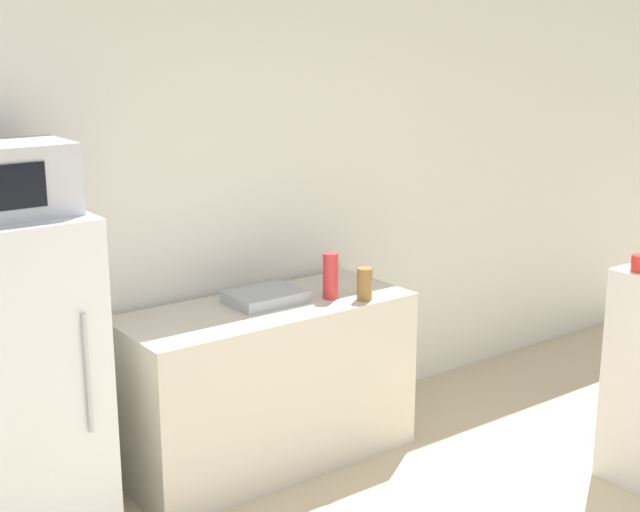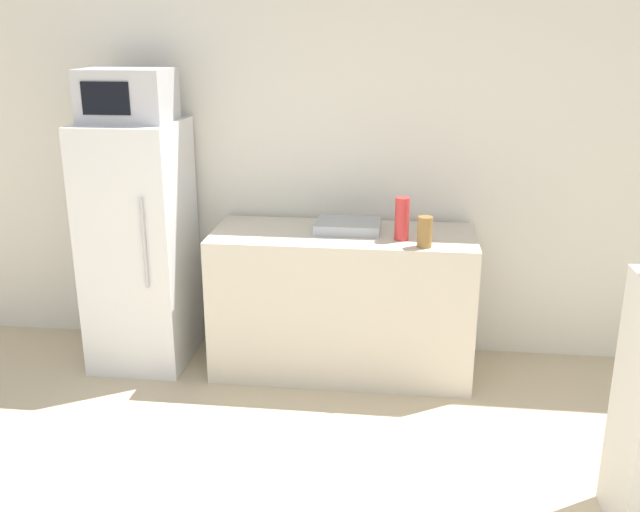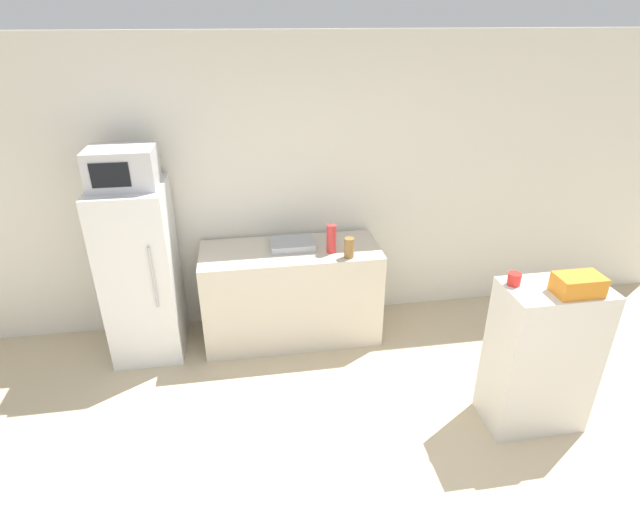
% 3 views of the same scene
% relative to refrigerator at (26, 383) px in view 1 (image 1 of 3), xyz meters
% --- Properties ---
extents(wall_back, '(8.00, 0.06, 2.60)m').
position_rel_refrigerator_xyz_m(wall_back, '(1.23, 0.38, 0.55)').
color(wall_back, silver).
rests_on(wall_back, ground_plane).
extents(refrigerator, '(0.57, 0.65, 1.51)m').
position_rel_refrigerator_xyz_m(refrigerator, '(0.00, 0.00, 0.00)').
color(refrigerator, silver).
rests_on(refrigerator, ground_plane).
extents(microwave, '(0.50, 0.40, 0.30)m').
position_rel_refrigerator_xyz_m(microwave, '(-0.00, -0.00, 0.90)').
color(microwave, '#BCBCC1').
rests_on(microwave, refrigerator).
extents(counter, '(1.55, 0.63, 0.88)m').
position_rel_refrigerator_xyz_m(counter, '(1.26, -0.00, -0.32)').
color(counter, beige).
rests_on(counter, ground_plane).
extents(sink_basin, '(0.38, 0.28, 0.06)m').
position_rel_refrigerator_xyz_m(sink_basin, '(1.28, 0.04, 0.15)').
color(sink_basin, '#9EA3A8').
rests_on(sink_basin, counter).
extents(bottle_tall, '(0.08, 0.08, 0.25)m').
position_rel_refrigerator_xyz_m(bottle_tall, '(1.60, -0.11, 0.25)').
color(bottle_tall, red).
rests_on(bottle_tall, counter).
extents(bottle_short, '(0.08, 0.08, 0.17)m').
position_rel_refrigerator_xyz_m(bottle_short, '(1.73, -0.23, 0.21)').
color(bottle_short, olive).
rests_on(bottle_short, counter).
extents(jar, '(0.09, 0.09, 0.08)m').
position_rel_refrigerator_xyz_m(jar, '(2.59, -1.27, 0.40)').
color(jar, red).
rests_on(jar, shelf_cabinet).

